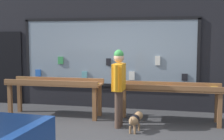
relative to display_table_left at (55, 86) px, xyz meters
name	(u,v)px	position (x,y,z in m)	size (l,w,h in m)	color
ground_plane	(97,133)	(1.38, -1.13, -0.74)	(40.00, 40.00, 0.00)	#38383A
shopfront_facade	(118,45)	(1.32, 1.26, 1.00)	(7.63, 0.29, 3.53)	black
display_table_left	(55,86)	(0.00, 0.00, 0.00)	(2.35, 0.66, 0.92)	brown
display_table_right	(169,92)	(2.77, 0.00, -0.02)	(2.35, 0.68, 0.89)	brown
person_browsing	(119,82)	(1.72, -0.62, 0.24)	(0.23, 0.66, 1.67)	#4C382D
small_dog	(135,119)	(2.12, -0.86, -0.48)	(0.28, 0.61, 0.38)	#99724C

